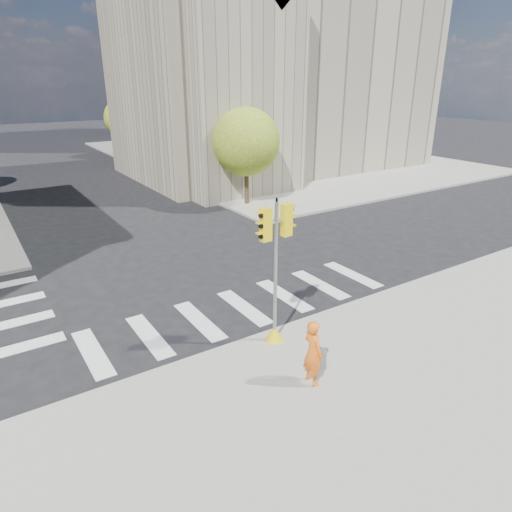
{
  "coord_description": "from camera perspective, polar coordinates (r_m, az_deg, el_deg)",
  "views": [
    {
      "loc": [
        -7.77,
        -14.61,
        7.8
      ],
      "look_at": [
        0.15,
        -2.43,
        2.1
      ],
      "focal_mm": 32.0,
      "sensor_mm": 36.0,
      "label": 1
    }
  ],
  "objects": [
    {
      "name": "tree_re_mid",
      "position": [
        39.82,
        -10.76,
        16.1
      ],
      "size": [
        4.6,
        4.6,
        6.66
      ],
      "color": "#382616",
      "rests_on": "ground"
    },
    {
      "name": "office_tower",
      "position": [
        64.36,
        -5.93,
        27.75
      ],
      "size": [
        20.0,
        18.0,
        30.0
      ],
      "primitive_type": "cube",
      "color": "#9EA0A3",
      "rests_on": "ground"
    },
    {
      "name": "lamp_near",
      "position": [
        32.83,
        -4.3,
        15.74
      ],
      "size": [
        0.35,
        0.18,
        8.11
      ],
      "color": "black",
      "rests_on": "sidewalk_far_right"
    },
    {
      "name": "ground",
      "position": [
        18.29,
        -4.55,
        -3.89
      ],
      "size": [
        160.0,
        160.0,
        0.0
      ],
      "primitive_type": "plane",
      "color": "black",
      "rests_on": "ground"
    },
    {
      "name": "sidewalk_near",
      "position": [
        11.53,
        25.38,
        -23.18
      ],
      "size": [
        30.0,
        14.0,
        0.15
      ],
      "primitive_type": "cube",
      "color": "gray",
      "rests_on": "ground"
    },
    {
      "name": "photographer",
      "position": [
        12.3,
        7.13,
        -11.87
      ],
      "size": [
        0.48,
        0.7,
        1.86
      ],
      "primitive_type": "imported",
      "rotation": [
        0.0,
        0.0,
        1.51
      ],
      "color": "orange",
      "rests_on": "sidewalk_near"
    },
    {
      "name": "tree_re_far",
      "position": [
        51.1,
        -16.19,
        16.21
      ],
      "size": [
        4.0,
        4.0,
        5.88
      ],
      "color": "#382616",
      "rests_on": "ground"
    },
    {
      "name": "tree_re_near",
      "position": [
        29.2,
        -1.23,
        14.05
      ],
      "size": [
        4.2,
        4.2,
        6.16
      ],
      "color": "#382616",
      "rests_on": "ground"
    },
    {
      "name": "lamp_far",
      "position": [
        45.55,
        -13.25,
        16.84
      ],
      "size": [
        0.35,
        0.18,
        8.11
      ],
      "color": "black",
      "rests_on": "sidewalk_far_right"
    },
    {
      "name": "traffic_signal",
      "position": [
        13.59,
        2.43,
        -3.5
      ],
      "size": [
        1.07,
        0.56,
        4.55
      ],
      "rotation": [
        0.0,
        0.0,
        0.07
      ],
      "color": "yellow",
      "rests_on": "sidewalk_near"
    },
    {
      "name": "civic_building",
      "position": [
        41.03,
        1.81,
        20.67
      ],
      "size": [
        26.0,
        16.0,
        19.39
      ],
      "color": "#A0987F",
      "rests_on": "ground"
    },
    {
      "name": "sidewalk_far_right",
      "position": [
        49.8,
        1.37,
        12.5
      ],
      "size": [
        28.0,
        40.0,
        0.15
      ],
      "primitive_type": "cube",
      "color": "gray",
      "rests_on": "ground"
    }
  ]
}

